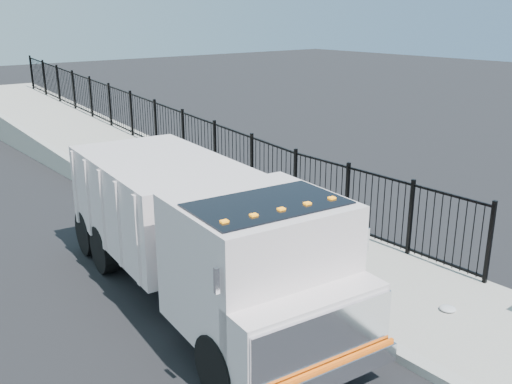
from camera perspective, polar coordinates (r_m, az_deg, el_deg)
ground at (r=11.87m, az=4.39°, el=-11.01°), size 120.00×120.00×0.00m
sidewalk at (r=12.08m, az=17.92°, el=-11.04°), size 3.55×12.00×0.12m
curb at (r=10.68m, az=12.01°, el=-14.42°), size 0.30×12.00×0.16m
ramp at (r=25.93m, az=-16.95°, el=4.17°), size 3.95×24.06×3.19m
iron_fence at (r=22.80m, az=-9.93°, el=5.23°), size 0.10×28.00×1.80m
truck at (r=11.24m, az=-5.67°, el=-3.72°), size 3.55×8.56×2.85m
worker at (r=11.99m, az=8.47°, el=-5.08°), size 0.71×0.84×1.94m
debris at (r=11.91m, az=18.64°, el=-10.98°), size 0.32×0.32×0.08m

